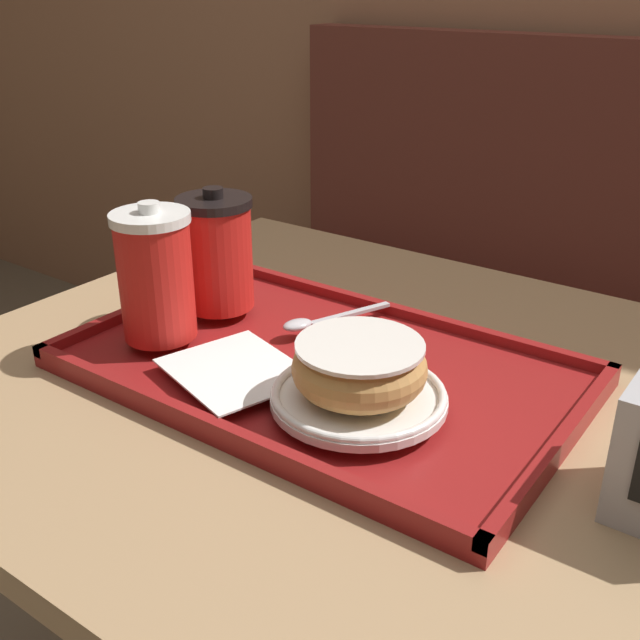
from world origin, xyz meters
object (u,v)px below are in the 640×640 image
(coffee_cup_front, at_px, (156,275))
(spoon, at_px, (313,322))
(coffee_cup_rear, at_px, (217,252))
(donut_chocolate_glazed, at_px, (359,366))

(coffee_cup_front, bearing_deg, spoon, 44.19)
(coffee_cup_rear, height_order, donut_chocolate_glazed, coffee_cup_rear)
(spoon, bearing_deg, coffee_cup_front, -23.37)
(donut_chocolate_glazed, bearing_deg, coffee_cup_rear, 160.55)
(coffee_cup_rear, height_order, spoon, coffee_cup_rear)
(coffee_cup_front, xyz_separation_m, spoon, (0.12, 0.12, -0.07))
(donut_chocolate_glazed, height_order, spoon, donut_chocolate_glazed)
(coffee_cup_front, relative_size, spoon, 1.09)
(coffee_cup_rear, distance_m, spoon, 0.14)
(coffee_cup_rear, distance_m, donut_chocolate_glazed, 0.27)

